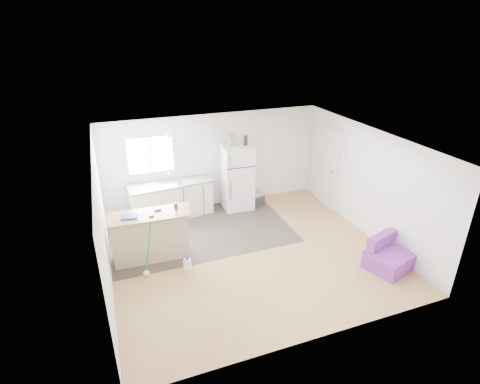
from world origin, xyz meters
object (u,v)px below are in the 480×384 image
(cooler, at_px, (255,199))
(bottle_right, at_px, (246,140))
(refrigerator, at_px, (237,177))
(peninsula, at_px, (150,236))
(blue_tray, at_px, (129,217))
(cardboard_box, at_px, (232,140))
(bottle_left, at_px, (245,141))
(kitchen_cabinets, at_px, (172,200))
(purple_seat, at_px, (387,257))
(red_cup, at_px, (176,206))
(cleaner_jug, at_px, (188,264))
(mop, at_px, (147,264))

(cooler, height_order, bottle_right, bottle_right)
(refrigerator, relative_size, bottle_right, 6.68)
(peninsula, distance_m, blue_tray, 0.62)
(cardboard_box, bearing_deg, bottle_left, -13.32)
(kitchen_cabinets, distance_m, blue_tray, 2.04)
(blue_tray, height_order, bottle_right, bottle_right)
(kitchen_cabinets, height_order, cardboard_box, cardboard_box)
(purple_seat, xyz_separation_m, red_cup, (-3.68, 2.01, 0.82))
(peninsula, relative_size, cooler, 3.11)
(cleaner_jug, bearing_deg, kitchen_cabinets, 109.22)
(refrigerator, relative_size, bottle_left, 6.68)
(purple_seat, relative_size, red_cup, 7.70)
(red_cup, xyz_separation_m, blue_tray, (-0.92, -0.07, -0.04))
(peninsula, relative_size, blue_tray, 5.43)
(blue_tray, bearing_deg, bottle_left, 26.48)
(kitchen_cabinets, bearing_deg, bottle_right, -9.16)
(red_cup, xyz_separation_m, bottle_right, (2.07, 1.45, 0.75))
(kitchen_cabinets, relative_size, cardboard_box, 6.83)
(blue_tray, bearing_deg, cooler, 24.68)
(kitchen_cabinets, relative_size, blue_tray, 6.83)
(refrigerator, xyz_separation_m, purple_seat, (1.84, -3.52, -0.61))
(refrigerator, bearing_deg, bottle_right, -12.68)
(kitchen_cabinets, relative_size, cleaner_jug, 6.78)
(mop, bearing_deg, red_cup, 7.92)
(bottle_left, relative_size, bottle_right, 1.00)
(kitchen_cabinets, bearing_deg, cardboard_box, -9.15)
(refrigerator, distance_m, bottle_right, 0.99)
(cleaner_jug, height_order, mop, mop)
(purple_seat, height_order, mop, mop)
(cardboard_box, bearing_deg, kitchen_cabinets, 176.69)
(kitchen_cabinets, height_order, refrigerator, refrigerator)
(blue_tray, xyz_separation_m, bottle_left, (2.95, 1.47, 0.79))
(kitchen_cabinets, bearing_deg, blue_tray, -129.65)
(kitchen_cabinets, xyz_separation_m, cardboard_box, (1.55, -0.09, 1.37))
(cardboard_box, xyz_separation_m, bottle_left, (0.30, -0.07, -0.02))
(refrigerator, distance_m, blue_tray, 3.19)
(refrigerator, bearing_deg, kitchen_cabinets, 179.93)
(cleaner_jug, xyz_separation_m, bottle_left, (2.02, 2.15, 1.66))
(cardboard_box, bearing_deg, cleaner_jug, -127.63)
(kitchen_cabinets, relative_size, cooler, 3.91)
(peninsula, bearing_deg, cardboard_box, 36.11)
(mop, bearing_deg, cooler, 1.31)
(cleaner_jug, bearing_deg, red_cup, 113.78)
(mop, height_order, red_cup, mop)
(purple_seat, height_order, cleaner_jug, purple_seat)
(peninsula, bearing_deg, blue_tray, -175.30)
(kitchen_cabinets, xyz_separation_m, blue_tray, (-1.09, -1.63, 0.55))
(blue_tray, height_order, cardboard_box, cardboard_box)
(peninsula, distance_m, cooler, 3.25)
(blue_tray, bearing_deg, kitchen_cabinets, 56.19)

